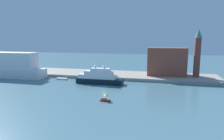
{
  "coord_description": "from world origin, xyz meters",
  "views": [
    {
      "loc": [
        25.26,
        -84.84,
        21.69
      ],
      "look_at": [
        2.4,
        6.0,
        7.1
      ],
      "focal_mm": 32.6,
      "sensor_mm": 36.0,
      "label": 1
    }
  ],
  "objects_px": {
    "harbor_building": "(167,61)",
    "mooring_bollard": "(118,77)",
    "work_barge": "(62,79)",
    "person_figure": "(92,73)",
    "parked_car": "(90,72)",
    "bell_tower": "(198,51)",
    "small_motorboat": "(105,98)",
    "large_yacht": "(99,77)"
  },
  "relations": [
    {
      "from": "large_yacht",
      "to": "harbor_building",
      "type": "distance_m",
      "value": 40.02
    },
    {
      "from": "small_motorboat",
      "to": "mooring_bollard",
      "type": "xyz_separation_m",
      "value": [
        -3.61,
        35.78,
        0.77
      ]
    },
    {
      "from": "work_barge",
      "to": "harbor_building",
      "type": "xyz_separation_m",
      "value": [
        53.96,
        19.14,
        8.76
      ]
    },
    {
      "from": "work_barge",
      "to": "person_figure",
      "type": "relative_size",
      "value": 3.27
    },
    {
      "from": "large_yacht",
      "to": "mooring_bollard",
      "type": "distance_m",
      "value": 12.15
    },
    {
      "from": "bell_tower",
      "to": "small_motorboat",
      "type": "bearing_deg",
      "value": -127.9
    },
    {
      "from": "small_motorboat",
      "to": "bell_tower",
      "type": "relative_size",
      "value": 0.14
    },
    {
      "from": "harbor_building",
      "to": "parked_car",
      "type": "bearing_deg",
      "value": -174.52
    },
    {
      "from": "small_motorboat",
      "to": "work_barge",
      "type": "bearing_deg",
      "value": 137.25
    },
    {
      "from": "large_yacht",
      "to": "person_figure",
      "type": "distance_m",
      "value": 15.85
    },
    {
      "from": "bell_tower",
      "to": "person_figure",
      "type": "bearing_deg",
      "value": -172.62
    },
    {
      "from": "harbor_building",
      "to": "bell_tower",
      "type": "relative_size",
      "value": 0.82
    },
    {
      "from": "bell_tower",
      "to": "parked_car",
      "type": "xyz_separation_m",
      "value": [
        -58.75,
        -1.12,
        -13.02
      ]
    },
    {
      "from": "large_yacht",
      "to": "person_figure",
      "type": "bearing_deg",
      "value": 122.74
    },
    {
      "from": "small_motorboat",
      "to": "person_figure",
      "type": "height_order",
      "value": "person_figure"
    },
    {
      "from": "small_motorboat",
      "to": "person_figure",
      "type": "relative_size",
      "value": 1.97
    },
    {
      "from": "small_motorboat",
      "to": "harbor_building",
      "type": "bearing_deg",
      "value": 66.88
    },
    {
      "from": "small_motorboat",
      "to": "work_barge",
      "type": "height_order",
      "value": "small_motorboat"
    },
    {
      "from": "person_figure",
      "to": "mooring_bollard",
      "type": "bearing_deg",
      "value": -12.52
    },
    {
      "from": "small_motorboat",
      "to": "person_figure",
      "type": "bearing_deg",
      "value": 116.07
    },
    {
      "from": "harbor_building",
      "to": "person_figure",
      "type": "xyz_separation_m",
      "value": [
        -40.33,
        -10.25,
        -6.7
      ]
    },
    {
      "from": "harbor_building",
      "to": "work_barge",
      "type": "bearing_deg",
      "value": -160.47
    },
    {
      "from": "small_motorboat",
      "to": "mooring_bollard",
      "type": "relative_size",
      "value": 5.41
    },
    {
      "from": "mooring_bollard",
      "to": "person_figure",
      "type": "bearing_deg",
      "value": 167.48
    },
    {
      "from": "parked_car",
      "to": "bell_tower",
      "type": "bearing_deg",
      "value": 1.09
    },
    {
      "from": "parked_car",
      "to": "mooring_bollard",
      "type": "xyz_separation_m",
      "value": [
        19.0,
        -9.52,
        -0.27
      ]
    },
    {
      "from": "harbor_building",
      "to": "mooring_bollard",
      "type": "relative_size",
      "value": 31.24
    },
    {
      "from": "large_yacht",
      "to": "person_figure",
      "type": "xyz_separation_m",
      "value": [
        -8.56,
        13.32,
        -0.57
      ]
    },
    {
      "from": "harbor_building",
      "to": "bell_tower",
      "type": "bearing_deg",
      "value": -11.58
    },
    {
      "from": "small_motorboat",
      "to": "mooring_bollard",
      "type": "distance_m",
      "value": 35.97
    },
    {
      "from": "large_yacht",
      "to": "mooring_bollard",
      "type": "xyz_separation_m",
      "value": [
        7.03,
        9.86,
        -1.07
      ]
    },
    {
      "from": "small_motorboat",
      "to": "parked_car",
      "type": "bearing_deg",
      "value": 116.53
    },
    {
      "from": "parked_car",
      "to": "person_figure",
      "type": "relative_size",
      "value": 2.16
    },
    {
      "from": "work_barge",
      "to": "bell_tower",
      "type": "xyz_separation_m",
      "value": [
        68.97,
        16.06,
        14.84
      ]
    },
    {
      "from": "large_yacht",
      "to": "small_motorboat",
      "type": "xyz_separation_m",
      "value": [
        10.64,
        -25.93,
        -1.84
      ]
    },
    {
      "from": "bell_tower",
      "to": "mooring_bollard",
      "type": "relative_size",
      "value": 38.15
    },
    {
      "from": "harbor_building",
      "to": "bell_tower",
      "type": "height_order",
      "value": "bell_tower"
    },
    {
      "from": "harbor_building",
      "to": "person_figure",
      "type": "distance_m",
      "value": 42.15
    },
    {
      "from": "work_barge",
      "to": "person_figure",
      "type": "bearing_deg",
      "value": 33.11
    },
    {
      "from": "bell_tower",
      "to": "person_figure",
      "type": "xyz_separation_m",
      "value": [
        -55.34,
        -7.17,
        -12.78
      ]
    },
    {
      "from": "large_yacht",
      "to": "parked_car",
      "type": "xyz_separation_m",
      "value": [
        -11.98,
        19.37,
        -0.8
      ]
    },
    {
      "from": "work_barge",
      "to": "harbor_building",
      "type": "relative_size",
      "value": 0.29
    }
  ]
}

